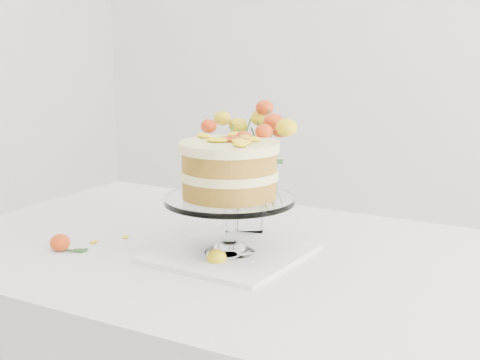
# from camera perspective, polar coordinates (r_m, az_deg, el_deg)

# --- Properties ---
(table) EXTENTS (1.43, 0.93, 0.76)m
(table) POSITION_cam_1_polar(r_m,az_deg,el_deg) (1.60, -1.19, -8.65)
(table) COLOR tan
(table) RESTS_ON ground
(napkin) EXTENTS (0.33, 0.33, 0.01)m
(napkin) POSITION_cam_1_polar(r_m,az_deg,el_deg) (1.52, -0.90, -6.29)
(napkin) COLOR white
(napkin) RESTS_ON table
(cake_stand) EXTENTS (0.29, 0.29, 0.26)m
(cake_stand) POSITION_cam_1_polar(r_m,az_deg,el_deg) (1.48, -0.92, 0.39)
(cake_stand) COLOR white
(cake_stand) RESTS_ON napkin
(rose_vase) EXTENTS (0.27, 0.27, 0.35)m
(rose_vase) POSITION_cam_1_polar(r_m,az_deg,el_deg) (1.64, 0.83, 2.24)
(rose_vase) COLOR white
(rose_vase) RESTS_ON table
(loose_rose_near) EXTENTS (0.08, 0.04, 0.04)m
(loose_rose_near) POSITION_cam_1_polar(r_m,az_deg,el_deg) (1.46, -2.00, -6.65)
(loose_rose_near) COLOR yellow
(loose_rose_near) RESTS_ON table
(loose_rose_far) EXTENTS (0.08, 0.05, 0.04)m
(loose_rose_far) POSITION_cam_1_polar(r_m,az_deg,el_deg) (1.61, -15.09, -5.18)
(loose_rose_far) COLOR #BE2E09
(loose_rose_far) RESTS_ON table
(stray_petal_a) EXTENTS (0.03, 0.02, 0.00)m
(stray_petal_a) POSITION_cam_1_polar(r_m,az_deg,el_deg) (1.56, -6.91, -6.08)
(stray_petal_a) COLOR yellow
(stray_petal_a) RESTS_ON table
(stray_petal_b) EXTENTS (0.03, 0.02, 0.00)m
(stray_petal_b) POSITION_cam_1_polar(r_m,az_deg,el_deg) (1.47, -4.68, -7.13)
(stray_petal_b) COLOR yellow
(stray_petal_b) RESTS_ON table
(stray_petal_c) EXTENTS (0.03, 0.02, 0.00)m
(stray_petal_c) POSITION_cam_1_polar(r_m,az_deg,el_deg) (1.42, -4.24, -7.86)
(stray_petal_c) COLOR yellow
(stray_petal_c) RESTS_ON table
(stray_petal_d) EXTENTS (0.03, 0.02, 0.00)m
(stray_petal_d) POSITION_cam_1_polar(r_m,az_deg,el_deg) (1.68, -9.77, -4.83)
(stray_petal_d) COLOR yellow
(stray_petal_d) RESTS_ON table
(stray_petal_e) EXTENTS (0.03, 0.02, 0.00)m
(stray_petal_e) POSITION_cam_1_polar(r_m,az_deg,el_deg) (1.65, -12.39, -5.21)
(stray_petal_e) COLOR yellow
(stray_petal_e) RESTS_ON table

